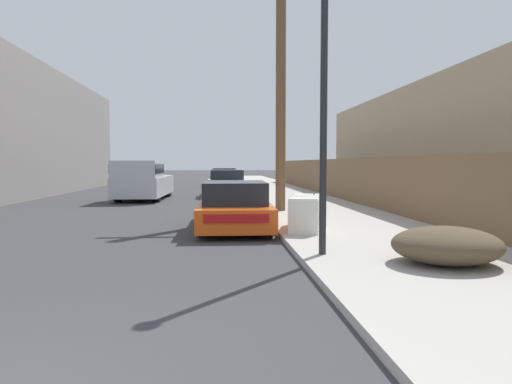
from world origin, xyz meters
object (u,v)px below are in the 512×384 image
object	(u,v)px
brush_pile	(447,245)
discarded_fridge	(305,213)
car_parked_mid	(226,184)
car_parked_far	(225,178)
parked_sports_car_red	(234,207)
street_lamp	(324,89)
utility_pole	(281,84)
pickup_truck	(143,180)

from	to	relation	value
brush_pile	discarded_fridge	bearing A→B (deg)	110.63
car_parked_mid	car_parked_far	xyz separation A→B (m)	(0.09, 10.21, -0.00)
parked_sports_car_red	street_lamp	world-z (taller)	street_lamp
street_lamp	brush_pile	world-z (taller)	street_lamp
car_parked_mid	utility_pole	size ratio (longest dim) A/B	0.54
street_lamp	brush_pile	bearing A→B (deg)	-27.05
parked_sports_car_red	pickup_truck	xyz separation A→B (m)	(-3.81, 9.43, 0.34)
brush_pile	car_parked_mid	bearing A→B (deg)	100.58
car_parked_mid	car_parked_far	distance (m)	10.21
discarded_fridge	utility_pole	world-z (taller)	utility_pole
parked_sports_car_red	brush_pile	bearing A→B (deg)	-57.07
parked_sports_car_red	car_parked_mid	size ratio (longest dim) A/B	1.02
discarded_fridge	pickup_truck	world-z (taller)	pickup_truck
car_parked_far	car_parked_mid	bearing A→B (deg)	-88.04
car_parked_far	street_lamp	world-z (taller)	street_lamp
car_parked_mid	car_parked_far	bearing A→B (deg)	88.47
parked_sports_car_red	utility_pole	size ratio (longest dim) A/B	0.55
car_parked_far	pickup_truck	size ratio (longest dim) A/B	0.86
parked_sports_car_red	car_parked_far	bearing A→B (deg)	90.70
discarded_fridge	utility_pole	xyz separation A→B (m)	(0.00, 4.27, 3.72)
brush_pile	car_parked_far	bearing A→B (deg)	96.38
street_lamp	parked_sports_car_red	bearing A→B (deg)	108.37
utility_pole	street_lamp	world-z (taller)	utility_pole
car_parked_far	parked_sports_car_red	bearing A→B (deg)	-87.82
discarded_fridge	utility_pole	size ratio (longest dim) A/B	0.24
discarded_fridge	brush_pile	distance (m)	4.12
discarded_fridge	car_parked_mid	distance (m)	12.64
car_parked_mid	pickup_truck	xyz separation A→B (m)	(-3.83, -2.02, 0.26)
brush_pile	utility_pole	bearing A→B (deg)	100.11
parked_sports_car_red	car_parked_far	world-z (taller)	car_parked_far
utility_pole	car_parked_far	bearing A→B (deg)	94.72
car_parked_mid	brush_pile	xyz separation A→B (m)	(3.06, -16.39, -0.22)
utility_pole	street_lamp	distance (m)	7.36
street_lamp	car_parked_far	bearing A→B (deg)	92.76
pickup_truck	utility_pole	xyz separation A→B (m)	(5.44, -6.25, 3.34)
pickup_truck	discarded_fridge	bearing A→B (deg)	119.35
pickup_truck	utility_pole	bearing A→B (deg)	133.06
utility_pole	brush_pile	xyz separation A→B (m)	(1.45, -8.12, -3.83)
car_parked_mid	pickup_truck	world-z (taller)	pickup_truck
car_parked_mid	pickup_truck	size ratio (longest dim) A/B	0.80
car_parked_mid	utility_pole	distance (m)	9.16
car_parked_mid	brush_pile	distance (m)	16.67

